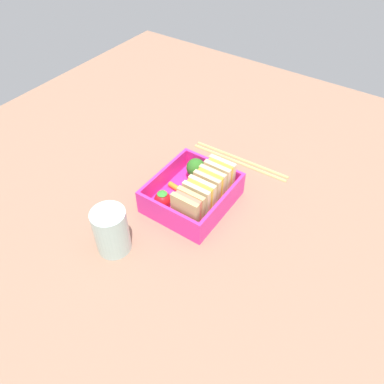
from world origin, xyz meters
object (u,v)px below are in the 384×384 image
object	(u,v)px
sandwich_left	(219,176)
chopstick_pair	(240,160)
sandwich_center_left	(209,186)
drinking_glass	(111,231)
sandwich_center	(199,197)
carrot_stick_far_left	(177,189)
broccoli_floret	(196,168)
strawberry_far_left	(163,199)
sandwich_center_right	(188,209)

from	to	relation	value
sandwich_left	chopstick_pair	xyz separation A→B (cm)	(-10.65, -1.08, -3.99)
sandwich_left	sandwich_center_left	size ratio (longest dim) A/B	1.00
sandwich_left	drinking_glass	world-z (taller)	drinking_glass
sandwich_center	chopstick_pair	world-z (taller)	sandwich_center
carrot_stick_far_left	broccoli_floret	bearing A→B (deg)	170.60
broccoli_floret	strawberry_far_left	xyz separation A→B (cm)	(9.70, -0.75, -0.91)
sandwich_center_left	sandwich_center	bearing A→B (deg)	0.00
carrot_stick_far_left	strawberry_far_left	size ratio (longest dim) A/B	1.11
drinking_glass	sandwich_center_right	bearing A→B (deg)	145.49
sandwich_center_left	strawberry_far_left	xyz separation A→B (cm)	(6.43, -5.98, -1.47)
sandwich_center	strawberry_far_left	xyz separation A→B (cm)	(2.99, -5.98, -1.47)
chopstick_pair	broccoli_floret	bearing A→B (deg)	-20.92
sandwich_left	sandwich_center_right	distance (cm)	10.34
sandwich_left	strawberry_far_left	world-z (taller)	sandwich_left
broccoli_floret	drinking_glass	bearing A→B (deg)	-6.36
sandwich_left	sandwich_center_left	distance (cm)	3.45
sandwich_left	sandwich_center	world-z (taller)	same
sandwich_left	chopstick_pair	world-z (taller)	sandwich_left
sandwich_center_right	chopstick_pair	distance (cm)	21.39
sandwich_center	carrot_stick_far_left	size ratio (longest dim) A/B	1.54
sandwich_center_right	drinking_glass	size ratio (longest dim) A/B	0.74
sandwich_center_right	strawberry_far_left	world-z (taller)	sandwich_center_right
chopstick_pair	sandwich_center_left	bearing A→B (deg)	4.40
broccoli_floret	chopstick_pair	world-z (taller)	broccoli_floret
sandwich_center	carrot_stick_far_left	world-z (taller)	sandwich_center
sandwich_left	drinking_glass	bearing A→B (deg)	-19.55
sandwich_center_left	sandwich_center	xyz separation A→B (cm)	(3.45, 0.00, 0.00)
broccoli_floret	chopstick_pair	bearing A→B (deg)	159.08
sandwich_center_right	strawberry_far_left	size ratio (longest dim) A/B	1.70
sandwich_center_right	drinking_glass	bearing A→B (deg)	-34.51
broccoli_floret	strawberry_far_left	bearing A→B (deg)	-4.43
sandwich_center	strawberry_far_left	world-z (taller)	sandwich_center
drinking_glass	sandwich_center	bearing A→B (deg)	152.34
strawberry_far_left	drinking_glass	bearing A→B (deg)	-7.98
sandwich_center	chopstick_pair	bearing A→B (deg)	-176.46
drinking_glass	sandwich_center_left	bearing A→B (deg)	157.06
sandwich_center_right	strawberry_far_left	xyz separation A→B (cm)	(-0.46, -5.98, -1.47)
sandwich_left	sandwich_center	bearing A→B (deg)	0.00
sandwich_center_left	carrot_stick_far_left	bearing A→B (deg)	-71.84
carrot_stick_far_left	strawberry_far_left	xyz separation A→B (cm)	(4.43, 0.12, 1.14)
sandwich_center_left	sandwich_center_right	xyz separation A→B (cm)	(6.89, 0.00, 0.00)
sandwich_center_right	carrot_stick_far_left	distance (cm)	8.24
sandwich_center_right	carrot_stick_far_left	bearing A→B (deg)	-128.75
sandwich_center	drinking_glass	xyz separation A→B (cm)	(14.48, -7.59, -0.08)
sandwich_center_left	drinking_glass	xyz separation A→B (cm)	(17.92, -7.59, -0.08)
sandwich_left	sandwich_center	size ratio (longest dim) A/B	1.00
carrot_stick_far_left	drinking_glass	distance (cm)	16.19
carrot_stick_far_left	strawberry_far_left	distance (cm)	4.58
sandwich_left	broccoli_floret	size ratio (longest dim) A/B	1.39
sandwich_left	strawberry_far_left	size ratio (longest dim) A/B	1.70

